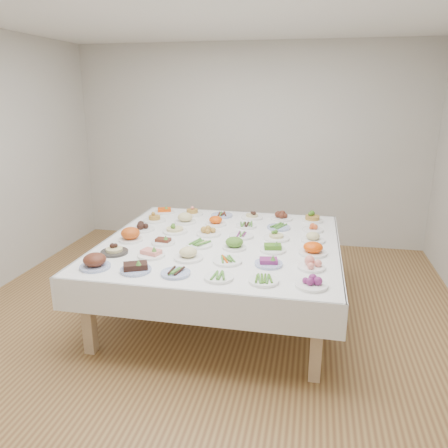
% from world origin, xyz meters
% --- Properties ---
extents(room_envelope, '(5.02, 5.02, 2.81)m').
position_xyz_m(room_envelope, '(0.00, 0.00, 1.83)').
color(room_envelope, olive).
rests_on(room_envelope, ground).
extents(display_table, '(2.25, 2.25, 0.75)m').
position_xyz_m(display_table, '(0.09, 0.20, 0.69)').
color(display_table, white).
rests_on(display_table, ground).
extents(dish_0, '(0.28, 0.28, 0.15)m').
position_xyz_m(dish_0, '(-0.78, -0.67, 0.82)').
color(dish_0, '#4C66B2').
rests_on(dish_0, display_table).
extents(dish_1, '(0.25, 0.25, 0.12)m').
position_xyz_m(dish_1, '(-0.43, -0.67, 0.80)').
color(dish_1, '#4C66B2').
rests_on(dish_1, display_table).
extents(dish_2, '(0.23, 0.23, 0.05)m').
position_xyz_m(dish_2, '(-0.10, -0.66, 0.77)').
color(dish_2, '#4C66B2').
rests_on(dish_2, display_table).
extents(dish_3, '(0.23, 0.23, 0.05)m').
position_xyz_m(dish_3, '(0.26, -0.68, 0.77)').
color(dish_3, white).
rests_on(dish_3, display_table).
extents(dish_4, '(0.23, 0.23, 0.05)m').
position_xyz_m(dish_4, '(0.60, -0.67, 0.77)').
color(dish_4, white).
rests_on(dish_4, display_table).
extents(dish_5, '(0.24, 0.24, 0.10)m').
position_xyz_m(dish_5, '(0.96, -0.67, 0.79)').
color(dish_5, white).
rests_on(dish_5, display_table).
extents(dish_6, '(0.24, 0.24, 0.13)m').
position_xyz_m(dish_6, '(-0.78, -0.32, 0.81)').
color(dish_6, '#2E2B29').
rests_on(dish_6, display_table).
extents(dish_7, '(0.24, 0.24, 0.11)m').
position_xyz_m(dish_7, '(-0.43, -0.32, 0.80)').
color(dish_7, white).
rests_on(dish_7, display_table).
extents(dish_8, '(0.25, 0.25, 0.13)m').
position_xyz_m(dish_8, '(-0.09, -0.32, 0.81)').
color(dish_8, white).
rests_on(dish_8, display_table).
extents(dish_9, '(0.25, 0.25, 0.05)m').
position_xyz_m(dish_9, '(0.25, -0.33, 0.77)').
color(dish_9, white).
rests_on(dish_9, display_table).
extents(dish_10, '(0.23, 0.23, 0.11)m').
position_xyz_m(dish_10, '(0.60, -0.32, 0.80)').
color(dish_10, '#4C66B2').
rests_on(dish_10, display_table).
extents(dish_11, '(0.22, 0.22, 0.11)m').
position_xyz_m(dish_11, '(0.95, -0.32, 0.80)').
color(dish_11, white).
rests_on(dish_11, display_table).
extents(dish_12, '(0.23, 0.23, 0.13)m').
position_xyz_m(dish_12, '(-0.77, 0.04, 0.81)').
color(dish_12, white).
rests_on(dish_12, display_table).
extents(dish_13, '(0.22, 0.22, 0.10)m').
position_xyz_m(dish_13, '(-0.44, 0.02, 0.79)').
color(dish_13, white).
rests_on(dish_13, display_table).
extents(dish_14, '(0.26, 0.24, 0.06)m').
position_xyz_m(dish_14, '(-0.08, 0.03, 0.78)').
color(dish_14, white).
rests_on(dish_14, display_table).
extents(dish_15, '(0.22, 0.22, 0.12)m').
position_xyz_m(dish_15, '(0.25, 0.02, 0.80)').
color(dish_15, white).
rests_on(dish_15, display_table).
extents(dish_16, '(0.23, 0.23, 0.10)m').
position_xyz_m(dish_16, '(0.60, 0.03, 0.79)').
color(dish_16, white).
rests_on(dish_16, display_table).
extents(dish_17, '(0.25, 0.25, 0.15)m').
position_xyz_m(dish_17, '(0.96, 0.02, 0.82)').
color(dish_17, white).
rests_on(dish_17, display_table).
extents(dish_18, '(0.23, 0.23, 0.11)m').
position_xyz_m(dish_18, '(-0.78, 0.38, 0.80)').
color(dish_18, white).
rests_on(dish_18, display_table).
extents(dish_19, '(0.25, 0.25, 0.14)m').
position_xyz_m(dish_19, '(-0.44, 0.38, 0.81)').
color(dish_19, white).
rests_on(dish_19, display_table).
extents(dish_20, '(0.24, 0.24, 0.11)m').
position_xyz_m(dish_20, '(-0.08, 0.37, 0.80)').
color(dish_20, white).
rests_on(dish_20, display_table).
extents(dish_21, '(0.24, 0.24, 0.05)m').
position_xyz_m(dish_21, '(0.26, 0.37, 0.77)').
color(dish_21, white).
rests_on(dish_21, display_table).
extents(dish_22, '(0.25, 0.25, 0.14)m').
position_xyz_m(dish_22, '(0.61, 0.37, 0.81)').
color(dish_22, white).
rests_on(dish_22, display_table).
extents(dish_23, '(0.23, 0.23, 0.12)m').
position_xyz_m(dish_23, '(0.96, 0.37, 0.80)').
color(dish_23, white).
rests_on(dish_23, display_table).
extents(dish_24, '(0.24, 0.24, 0.13)m').
position_xyz_m(dish_24, '(-0.78, 0.71, 0.81)').
color(dish_24, white).
rests_on(dish_24, display_table).
extents(dish_25, '(0.23, 0.23, 0.15)m').
position_xyz_m(dish_25, '(-0.43, 0.73, 0.82)').
color(dish_25, white).
rests_on(dish_25, display_table).
extents(dish_26, '(0.22, 0.22, 0.12)m').
position_xyz_m(dish_26, '(-0.08, 0.72, 0.80)').
color(dish_26, white).
rests_on(dish_26, display_table).
extents(dish_27, '(0.22, 0.22, 0.05)m').
position_xyz_m(dish_27, '(0.26, 0.71, 0.77)').
color(dish_27, white).
rests_on(dish_27, display_table).
extents(dish_28, '(0.27, 0.24, 0.06)m').
position_xyz_m(dish_28, '(0.60, 0.73, 0.78)').
color(dish_28, '#4C66B2').
rests_on(dish_28, display_table).
extents(dish_29, '(0.21, 0.21, 0.08)m').
position_xyz_m(dish_29, '(0.95, 0.71, 0.78)').
color(dish_29, white).
rests_on(dish_29, display_table).
extents(dish_30, '(0.23, 0.23, 0.10)m').
position_xyz_m(dish_30, '(-0.79, 1.07, 0.79)').
color(dish_30, white).
rests_on(dish_30, display_table).
extents(dish_31, '(0.25, 0.25, 0.13)m').
position_xyz_m(dish_31, '(-0.44, 1.07, 0.81)').
color(dish_31, white).
rests_on(dish_31, display_table).
extents(dish_32, '(0.24, 0.24, 0.06)m').
position_xyz_m(dish_32, '(-0.09, 1.07, 0.78)').
color(dish_32, '#4C66B2').
rests_on(dish_32, display_table).
extents(dish_33, '(0.25, 0.25, 0.13)m').
position_xyz_m(dish_33, '(0.27, 1.06, 0.81)').
color(dish_33, white).
rests_on(dish_33, display_table).
extents(dish_34, '(0.24, 0.24, 0.11)m').
position_xyz_m(dish_34, '(0.60, 1.07, 0.80)').
color(dish_34, white).
rests_on(dish_34, display_table).
extents(dish_35, '(0.26, 0.25, 0.15)m').
position_xyz_m(dish_35, '(0.94, 1.07, 0.82)').
color(dish_35, white).
rests_on(dish_35, display_table).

